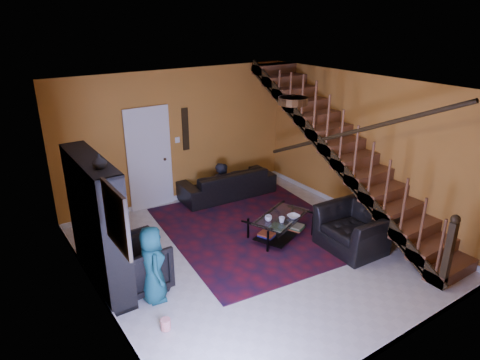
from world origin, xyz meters
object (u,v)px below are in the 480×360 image
object	(u,v)px
bookshelf	(98,225)
coffee_table	(281,226)
armchair_left	(136,265)
armchair_right	(354,229)
sofa	(227,183)

from	to	relation	value
bookshelf	coffee_table	bearing A→B (deg)	-8.12
armchair_left	coffee_table	bearing A→B (deg)	-91.71
armchair_right	coffee_table	world-z (taller)	armchair_right
armchair_left	coffee_table	xyz separation A→B (m)	(2.73, -0.00, -0.15)
sofa	armchair_right	distance (m)	3.19
armchair_left	armchair_right	size ratio (longest dim) A/B	0.77
coffee_table	armchair_left	bearing A→B (deg)	179.95
sofa	armchair_right	world-z (taller)	armchair_right
coffee_table	bookshelf	bearing A→B (deg)	171.88
armchair_right	coffee_table	bearing A→B (deg)	-138.13
bookshelf	coffee_table	xyz separation A→B (m)	(3.09, -0.44, -0.73)
bookshelf	armchair_right	world-z (taller)	bookshelf
armchair_right	sofa	bearing A→B (deg)	-166.61
sofa	coffee_table	bearing A→B (deg)	87.73
bookshelf	armchair_right	bearing A→B (deg)	-20.19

